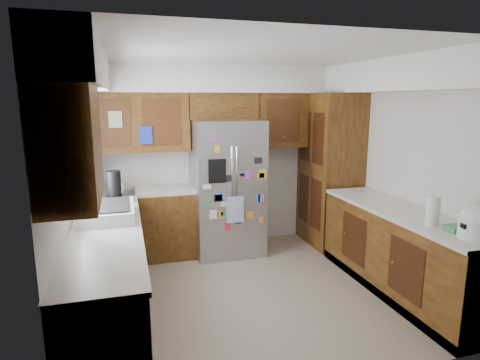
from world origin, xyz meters
name	(u,v)px	position (x,y,z in m)	size (l,w,h in m)	color
floor	(254,289)	(0.00, 0.00, 0.00)	(3.60, 3.60, 0.00)	gray
room_shell	(236,122)	(-0.11, 0.36, 1.82)	(3.64, 3.24, 2.52)	silver
left_counter_run	(125,266)	(-1.36, 0.03, 0.43)	(1.36, 3.20, 0.92)	#3A1F0B
right_counter_run	(401,255)	(1.50, -0.47, 0.42)	(0.63, 2.25, 0.92)	#3A1F0B
pantry	(330,170)	(1.50, 1.15, 1.07)	(0.60, 0.90, 2.15)	#3A1F0B
fridge	(227,188)	(0.00, 1.20, 0.90)	(0.90, 0.79, 1.80)	gray
bridge_cabinet	(222,106)	(0.00, 1.43, 1.98)	(0.96, 0.34, 0.35)	#3A1F0B
fridge_top_items	(208,82)	(-0.20, 1.39, 2.28)	(0.74, 0.33, 0.30)	#272EA3
sink_assembly	(107,211)	(-1.50, 0.10, 0.99)	(0.52, 0.70, 0.37)	white
left_counter_clutter	(111,189)	(-1.47, 0.83, 1.05)	(0.36, 0.82, 0.38)	black
rice_cooker	(478,222)	(1.50, -1.38, 1.06)	(0.32, 0.31, 0.27)	white
paper_towel	(433,211)	(1.40, -0.97, 1.06)	(0.12, 0.12, 0.27)	white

